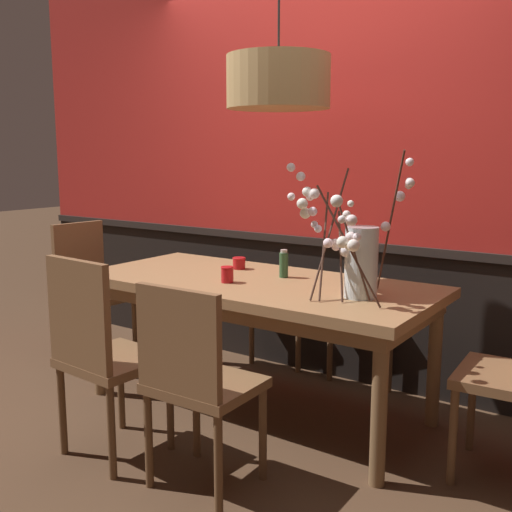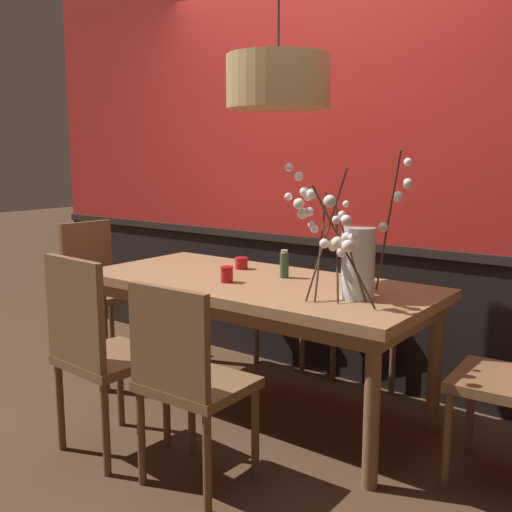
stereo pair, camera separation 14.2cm
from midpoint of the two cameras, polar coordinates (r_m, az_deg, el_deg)
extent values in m
plane|color=#4C3321|center=(3.54, -1.18, -14.17)|extent=(24.00, 24.00, 0.00)
cube|color=black|center=(4.01, 5.23, -4.88)|extent=(5.18, 0.12, 0.85)
cube|color=black|center=(3.91, 5.26, 1.44)|extent=(5.18, 0.14, 0.05)
cube|color=#B2231E|center=(3.91, 5.57, 16.56)|extent=(5.18, 0.12, 2.10)
cube|color=#997047|center=(3.32, -1.23, -2.72)|extent=(1.97, 0.90, 0.05)
cube|color=brown|center=(3.33, -1.22, -3.83)|extent=(1.86, 0.79, 0.08)
cylinder|color=brown|center=(3.76, -15.72, -7.48)|extent=(0.07, 0.07, 0.69)
cylinder|color=brown|center=(2.70, 10.05, -14.13)|extent=(0.07, 0.07, 0.69)
cylinder|color=brown|center=(4.23, -8.18, -5.29)|extent=(0.07, 0.07, 0.69)
cylinder|color=brown|center=(3.33, 15.33, -9.71)|extent=(0.07, 0.07, 0.69)
cube|color=brown|center=(2.65, -6.35, -12.05)|extent=(0.44, 0.39, 0.04)
cube|color=brown|center=(2.45, -9.05, -8.01)|extent=(0.41, 0.04, 0.43)
cylinder|color=brown|center=(2.97, -7.06, -14.56)|extent=(0.04, 0.04, 0.43)
cylinder|color=brown|center=(2.76, -0.88, -16.44)|extent=(0.04, 0.04, 0.43)
cylinder|color=brown|center=(2.76, -11.64, -16.69)|extent=(0.04, 0.04, 0.43)
cylinder|color=brown|center=(2.53, -5.27, -19.07)|extent=(0.04, 0.04, 0.43)
cube|color=brown|center=(2.87, 21.44, -10.70)|extent=(0.44, 0.45, 0.04)
cylinder|color=brown|center=(2.83, 16.70, -16.06)|extent=(0.04, 0.04, 0.44)
cylinder|color=brown|center=(3.16, 18.48, -13.36)|extent=(0.04, 0.04, 0.44)
cube|color=brown|center=(4.30, -15.76, -3.74)|extent=(0.46, 0.45, 0.04)
cube|color=brown|center=(4.41, -17.30, -0.04)|extent=(0.07, 0.39, 0.48)
cylinder|color=brown|center=(4.32, -12.31, -6.86)|extent=(0.04, 0.04, 0.44)
cylinder|color=brown|center=(4.13, -16.22, -7.81)|extent=(0.04, 0.04, 0.44)
cylinder|color=brown|center=(4.60, -15.07, -5.94)|extent=(0.04, 0.04, 0.44)
cylinder|color=brown|center=(4.42, -18.83, -6.78)|extent=(0.04, 0.04, 0.44)
cube|color=brown|center=(3.00, -14.56, -9.56)|extent=(0.46, 0.44, 0.04)
cube|color=brown|center=(2.82, -17.83, -5.26)|extent=(0.41, 0.06, 0.49)
cylinder|color=brown|center=(3.32, -13.89, -12.05)|extent=(0.04, 0.04, 0.44)
cylinder|color=brown|center=(3.05, -9.48, -13.86)|extent=(0.04, 0.04, 0.44)
cylinder|color=brown|center=(3.14, -19.13, -13.64)|extent=(0.04, 0.04, 0.44)
cylinder|color=brown|center=(2.85, -14.94, -15.83)|extent=(0.04, 0.04, 0.44)
cube|color=brown|center=(4.16, 1.88, -3.98)|extent=(0.45, 0.43, 0.04)
cube|color=brown|center=(4.27, 3.01, -0.35)|extent=(0.39, 0.07, 0.44)
cylinder|color=brown|center=(4.00, 3.00, -8.05)|extent=(0.04, 0.04, 0.43)
cylinder|color=brown|center=(4.17, -1.39, -7.33)|extent=(0.04, 0.04, 0.43)
cylinder|color=brown|center=(4.29, 5.02, -6.85)|extent=(0.04, 0.04, 0.43)
cylinder|color=brown|center=(4.44, 0.85, -6.23)|extent=(0.04, 0.04, 0.43)
cube|color=brown|center=(3.91, 9.66, -5.13)|extent=(0.48, 0.45, 0.04)
cube|color=brown|center=(4.03, 10.65, -1.17)|extent=(0.43, 0.08, 0.44)
cylinder|color=brown|center=(3.76, 11.46, -9.50)|extent=(0.04, 0.04, 0.42)
cylinder|color=brown|center=(3.88, 5.96, -8.71)|extent=(0.04, 0.04, 0.42)
cylinder|color=brown|center=(4.08, 12.99, -8.01)|extent=(0.04, 0.04, 0.42)
cylinder|color=brown|center=(4.19, 7.88, -7.35)|extent=(0.04, 0.04, 0.42)
cylinder|color=silver|center=(2.91, 8.55, -0.60)|extent=(0.16, 0.16, 0.34)
cylinder|color=silver|center=(2.94, 8.49, -3.10)|extent=(0.14, 0.14, 0.08)
cylinder|color=#472D23|center=(2.83, 7.79, 0.56)|extent=(0.16, 0.07, 0.48)
sphere|color=white|center=(2.74, 7.47, 3.31)|extent=(0.05, 0.05, 0.05)
sphere|color=white|center=(2.77, 8.10, 1.79)|extent=(0.04, 0.04, 0.04)
sphere|color=white|center=(2.74, 7.48, 4.93)|extent=(0.03, 0.03, 0.03)
sphere|color=white|center=(2.83, 7.40, 1.74)|extent=(0.03, 0.03, 0.03)
sphere|color=white|center=(2.76, 7.11, 3.91)|extent=(0.04, 0.04, 0.04)
sphere|color=white|center=(2.80, 7.52, 1.78)|extent=(0.05, 0.05, 0.05)
cylinder|color=#472D23|center=(2.89, 6.61, 0.04)|extent=(0.13, 0.20, 0.41)
sphere|color=white|center=(2.89, 6.16, 1.22)|extent=(0.04, 0.04, 0.04)
sphere|color=white|center=(2.88, 3.97, 4.22)|extent=(0.04, 0.04, 0.04)
sphere|color=white|center=(2.91, 6.20, 0.94)|extent=(0.05, 0.05, 0.05)
sphere|color=white|center=(2.87, 7.06, 0.44)|extent=(0.05, 0.05, 0.05)
sphere|color=white|center=(2.85, 5.41, 1.22)|extent=(0.05, 0.05, 0.05)
cylinder|color=#472D23|center=(2.93, 5.63, 2.24)|extent=(0.01, 0.37, 0.61)
sphere|color=white|center=(3.01, 1.96, 8.38)|extent=(0.04, 0.04, 0.04)
sphere|color=white|center=(2.96, 3.78, 5.66)|extent=(0.03, 0.03, 0.03)
sphere|color=white|center=(2.97, 3.49, 6.09)|extent=(0.05, 0.05, 0.05)
sphere|color=white|center=(3.01, 2.90, 7.53)|extent=(0.05, 0.05, 0.05)
sphere|color=white|center=(2.94, 4.18, 5.91)|extent=(0.05, 0.05, 0.05)
sphere|color=white|center=(2.97, 3.78, 5.65)|extent=(0.04, 0.04, 0.04)
cylinder|color=#472D23|center=(2.72, 7.28, 0.91)|extent=(0.31, 0.08, 0.54)
sphere|color=white|center=(2.65, 6.60, 3.45)|extent=(0.04, 0.04, 0.04)
sphere|color=white|center=(2.66, 7.54, 3.37)|extent=(0.05, 0.05, 0.05)
sphere|color=white|center=(2.72, 6.71, 1.30)|extent=(0.05, 0.05, 0.05)
sphere|color=white|center=(2.73, 7.39, 0.92)|extent=(0.04, 0.04, 0.04)
sphere|color=white|center=(2.56, 6.06, 5.19)|extent=(0.05, 0.05, 0.05)
sphere|color=white|center=(2.69, 7.71, 0.99)|extent=(0.06, 0.06, 0.06)
cylinder|color=#472D23|center=(2.91, 5.05, 1.04)|extent=(0.12, 0.27, 0.49)
sphere|color=white|center=(2.88, 4.49, 2.58)|extent=(0.04, 0.04, 0.04)
sphere|color=white|center=(2.90, 4.15, 2.99)|extent=(0.04, 0.04, 0.04)
sphere|color=white|center=(2.90, 3.05, 4.97)|extent=(0.04, 0.04, 0.04)
sphere|color=white|center=(2.93, 3.31, 4.06)|extent=(0.05, 0.05, 0.05)
sphere|color=white|center=(2.92, 1.97, 5.63)|extent=(0.04, 0.04, 0.04)
sphere|color=white|center=(2.88, 2.99, 4.96)|extent=(0.05, 0.05, 0.05)
cylinder|color=#472D23|center=(2.95, 11.22, 3.00)|extent=(0.21, 0.22, 0.70)
sphere|color=white|center=(2.96, 12.99, 8.65)|extent=(0.04, 0.04, 0.04)
sphere|color=white|center=(2.94, 10.81, 2.75)|extent=(0.05, 0.05, 0.05)
sphere|color=white|center=(2.92, 13.01, 6.75)|extent=(0.04, 0.04, 0.04)
sphere|color=white|center=(2.97, 12.12, 5.54)|extent=(0.05, 0.05, 0.05)
sphere|color=white|center=(2.99, 12.97, 6.92)|extent=(0.03, 0.03, 0.03)
sphere|color=white|center=(2.95, 12.90, 6.51)|extent=(0.03, 0.03, 0.03)
cylinder|color=red|center=(3.24, -3.98, -1.76)|extent=(0.07, 0.07, 0.09)
torus|color=red|center=(3.24, -3.99, -1.08)|extent=(0.07, 0.07, 0.01)
cylinder|color=silver|center=(3.25, -3.98, -1.99)|extent=(0.05, 0.05, 0.04)
cylinder|color=red|center=(3.62, -2.73, -0.68)|extent=(0.08, 0.08, 0.07)
torus|color=red|center=(3.62, -2.74, -0.20)|extent=(0.08, 0.08, 0.01)
cylinder|color=silver|center=(3.62, -2.73, -0.85)|extent=(0.05, 0.05, 0.04)
cylinder|color=#2D5633|center=(3.37, 1.43, -0.87)|extent=(0.05, 0.05, 0.14)
cylinder|color=beige|center=(3.35, 1.44, 0.44)|extent=(0.04, 0.04, 0.02)
cylinder|color=tan|center=(3.23, 0.83, 16.11)|extent=(0.54, 0.54, 0.27)
sphere|color=#F9EAB7|center=(3.23, 0.83, 15.40)|extent=(0.14, 0.14, 0.14)
camera|label=1|loc=(0.07, -91.23, -0.21)|focal=42.31mm
camera|label=2|loc=(0.07, 88.77, 0.21)|focal=42.31mm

